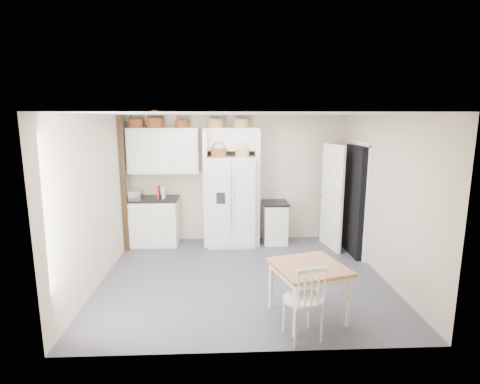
{
  "coord_description": "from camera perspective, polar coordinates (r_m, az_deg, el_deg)",
  "views": [
    {
      "loc": [
        -0.31,
        -5.7,
        2.54
      ],
      "look_at": [
        -0.03,
        0.4,
        1.33
      ],
      "focal_mm": 28.0,
      "sensor_mm": 36.0,
      "label": 1
    }
  ],
  "objects": [
    {
      "name": "basket_bridge_b",
      "position": [
        7.54,
        0.15,
        10.43
      ],
      "size": [
        0.3,
        0.3,
        0.17
      ],
      "primitive_type": "cylinder",
      "color": "olive",
      "rests_on": "bridge_cabinet"
    },
    {
      "name": "floor",
      "position": [
        6.25,
        0.49,
        -12.77
      ],
      "size": [
        4.5,
        4.5,
        0.0
      ],
      "primitive_type": "plane",
      "color": "#454451",
      "rests_on": "ground"
    },
    {
      "name": "fridge_panel_right",
      "position": [
        7.56,
        2.55,
        0.6
      ],
      "size": [
        0.08,
        0.6,
        2.3
      ],
      "primitive_type": "cube",
      "color": "silver",
      "rests_on": "floor"
    },
    {
      "name": "basket_upper_b",
      "position": [
        7.65,
        -12.85,
        10.24
      ],
      "size": [
        0.33,
        0.33,
        0.19
      ],
      "primitive_type": "cylinder",
      "color": "brown",
      "rests_on": "upper_cabinet"
    },
    {
      "name": "bridge_cabinet",
      "position": [
        7.54,
        -1.38,
        8.06
      ],
      "size": [
        1.12,
        0.34,
        0.45
      ],
      "primitive_type": "cube",
      "color": "silver",
      "rests_on": "wall_back"
    },
    {
      "name": "base_cab_left",
      "position": [
        7.82,
        -13.13,
        -4.48
      ],
      "size": [
        1.0,
        0.63,
        0.93
      ],
      "primitive_type": "cube",
      "color": "silver",
      "rests_on": "floor"
    },
    {
      "name": "counter_left",
      "position": [
        7.7,
        -13.29,
        -1.0
      ],
      "size": [
        1.05,
        0.68,
        0.04
      ],
      "primitive_type": "cube",
      "color": "black",
      "rests_on": "base_cab_left"
    },
    {
      "name": "trim_post",
      "position": [
        7.4,
        -17.34,
        1.06
      ],
      "size": [
        0.09,
        0.09,
        2.6
      ],
      "primitive_type": "cube",
      "color": "black",
      "rests_on": "floor"
    },
    {
      "name": "upper_cabinet",
      "position": [
        7.65,
        -11.59,
        6.19
      ],
      "size": [
        1.4,
        0.34,
        0.9
      ],
      "primitive_type": "cube",
      "color": "silver",
      "rests_on": "wall_back"
    },
    {
      "name": "cookbook_red",
      "position": [
        7.57,
        -12.3,
        -0.02
      ],
      "size": [
        0.04,
        0.17,
        0.25
      ],
      "primitive_type": "cube",
      "rotation": [
        0.0,
        0.0,
        -0.01
      ],
      "color": "#AB1927",
      "rests_on": "counter_left"
    },
    {
      "name": "doorway_void",
      "position": [
        7.3,
        17.27,
        -1.28
      ],
      "size": [
        0.18,
        0.85,
        2.05
      ],
      "primitive_type": "cube",
      "color": "black",
      "rests_on": "floor"
    },
    {
      "name": "refrigerator",
      "position": [
        7.54,
        -1.3,
        -1.36
      ],
      "size": [
        0.93,
        0.75,
        1.8
      ],
      "primitive_type": "cube",
      "color": "silver",
      "rests_on": "floor"
    },
    {
      "name": "wall_back",
      "position": [
        7.8,
        -0.27,
        2.07
      ],
      "size": [
        4.5,
        0.0,
        4.5
      ],
      "primitive_type": "plane",
      "rotation": [
        1.57,
        0.0,
        0.0
      ],
      "color": "#B8B095",
      "rests_on": "floor"
    },
    {
      "name": "dining_table",
      "position": [
        5.05,
        10.32,
        -14.64
      ],
      "size": [
        1.05,
        1.05,
        0.7
      ],
      "primitive_type": "cube",
      "rotation": [
        0.0,
        0.0,
        0.28
      ],
      "color": "brown",
      "rests_on": "floor"
    },
    {
      "name": "basket_bridge_a",
      "position": [
        7.53,
        -3.74,
        10.41
      ],
      "size": [
        0.31,
        0.31,
        0.17
      ],
      "primitive_type": "cylinder",
      "color": "olive",
      "rests_on": "bridge_cabinet"
    },
    {
      "name": "wall_left",
      "position": [
        6.15,
        -20.93,
        -1.17
      ],
      "size": [
        0.0,
        4.0,
        4.0
      ],
      "primitive_type": "plane",
      "rotation": [
        1.57,
        0.0,
        1.57
      ],
      "color": "#B8B095",
      "rests_on": "floor"
    },
    {
      "name": "fridge_panel_left",
      "position": [
        7.54,
        -5.2,
        0.54
      ],
      "size": [
        0.08,
        0.6,
        2.3
      ],
      "primitive_type": "cube",
      "color": "silver",
      "rests_on": "floor"
    },
    {
      "name": "wall_right",
      "position": [
        6.37,
        21.17,
        -0.78
      ],
      "size": [
        0.0,
        4.0,
        4.0
      ],
      "primitive_type": "plane",
      "rotation": [
        1.57,
        0.0,
        -1.57
      ],
      "color": "#B8B095",
      "rests_on": "floor"
    },
    {
      "name": "ceiling",
      "position": [
        5.71,
        0.53,
        11.82
      ],
      "size": [
        4.5,
        4.5,
        0.0
      ],
      "primitive_type": "plane",
      "color": "white",
      "rests_on": "wall_back"
    },
    {
      "name": "basket_fridge_a",
      "position": [
        7.29,
        -3.27,
        5.97
      ],
      "size": [
        0.3,
        0.3,
        0.16
      ],
      "primitive_type": "cylinder",
      "color": "brown",
      "rests_on": "refrigerator"
    },
    {
      "name": "toaster",
      "position": [
        7.67,
        -15.86,
        -0.41
      ],
      "size": [
        0.26,
        0.2,
        0.16
      ],
      "primitive_type": "cube",
      "rotation": [
        0.0,
        0.0,
        0.31
      ],
      "color": "silver",
      "rests_on": "counter_left"
    },
    {
      "name": "windsor_chair",
      "position": [
        4.56,
        9.63,
        -15.75
      ],
      "size": [
        0.56,
        0.53,
        0.97
      ],
      "primitive_type": "cube",
      "rotation": [
        0.0,
        0.0,
        0.24
      ],
      "color": "silver",
      "rests_on": "floor"
    },
    {
      "name": "basket_upper_c",
      "position": [
        7.57,
        -8.83,
        10.21
      ],
      "size": [
        0.26,
        0.26,
        0.15
      ],
      "primitive_type": "cylinder",
      "color": "brown",
      "rests_on": "upper_cabinet"
    },
    {
      "name": "base_cab_right",
      "position": [
        7.77,
        5.34,
        -4.75
      ],
      "size": [
        0.46,
        0.56,
        0.82
      ],
      "primitive_type": "cube",
      "color": "silver",
      "rests_on": "floor"
    },
    {
      "name": "cookbook_cream",
      "position": [
        7.56,
        -11.55,
        -0.08
      ],
      "size": [
        0.05,
        0.16,
        0.24
      ],
      "primitive_type": "cube",
      "rotation": [
        0.0,
        0.0,
        -0.12
      ],
      "color": "silver",
      "rests_on": "counter_left"
    },
    {
      "name": "counter_right",
      "position": [
        7.67,
        5.4,
        -1.68
      ],
      "size": [
        0.5,
        0.59,
        0.04
      ],
      "primitive_type": "cube",
      "color": "black",
      "rests_on": "base_cab_right"
    },
    {
      "name": "basket_fridge_b",
      "position": [
        7.3,
        0.35,
        5.93
      ],
      "size": [
        0.26,
        0.26,
        0.14
      ],
      "primitive_type": "cylinder",
      "color": "olive",
      "rests_on": "refrigerator"
    },
    {
      "name": "basket_upper_a",
      "position": [
        7.72,
        -15.6,
        10.01
      ],
      "size": [
        0.29,
        0.29,
        0.17
      ],
      "primitive_type": "cylinder",
      "color": "brown",
      "rests_on": "upper_cabinet"
    },
    {
      "name": "door_slab",
      "position": [
        7.5,
        13.82,
        -0.77
      ],
      "size": [
        0.21,
        0.79,
        2.05
      ],
      "primitive_type": "cube",
      "rotation": [
        0.0,
        0.0,
        -1.36
      ],
      "color": "white",
      "rests_on": "floor"
    }
  ]
}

